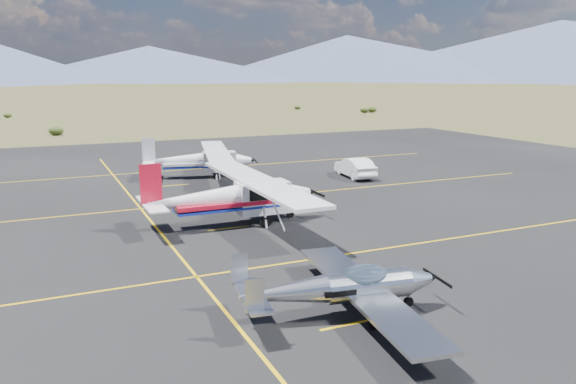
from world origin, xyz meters
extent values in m
plane|color=#383D1C|center=(0.00, 0.00, 0.00)|extent=(1600.00, 1600.00, 0.00)
cube|color=black|center=(0.00, 7.00, 0.00)|extent=(72.00, 72.00, 0.02)
cube|color=#B7B9BE|center=(-2.26, -2.97, 0.69)|extent=(2.49, 8.37, 0.11)
ellipsoid|color=#99BFD8|center=(-2.26, -2.97, 1.13)|extent=(1.61, 1.07, 0.75)
cube|color=#B7B9BE|center=(-5.63, -2.49, 0.95)|extent=(1.03, 2.82, 0.06)
cube|color=#B7B9BE|center=(-5.91, -3.47, 1.36)|extent=(0.51, 0.13, 0.92)
cube|color=#B7B9BE|center=(-5.62, -1.47, 1.36)|extent=(0.51, 0.13, 0.92)
cylinder|color=black|center=(-0.81, -3.18, 0.17)|extent=(0.32, 0.13, 0.31)
cylinder|color=black|center=(-2.60, -4.04, 0.19)|extent=(0.38, 0.15, 0.37)
cylinder|color=black|center=(-2.29, -1.85, 0.19)|extent=(0.38, 0.15, 0.37)
cube|color=white|center=(-1.07, 8.09, 1.18)|extent=(2.46, 1.30, 1.50)
cube|color=white|center=(-1.29, 8.09, 1.96)|extent=(1.82, 12.25, 0.16)
cube|color=black|center=(-1.07, 8.09, 1.49)|extent=(1.79, 1.34, 0.61)
cube|color=red|center=(-2.51, 8.10, 1.07)|extent=(5.57, 1.34, 0.20)
cube|color=red|center=(-6.30, 8.13, 2.24)|extent=(0.95, 0.09, 1.78)
cube|color=white|center=(-6.30, 8.13, 1.35)|extent=(0.86, 3.57, 0.07)
cylinder|color=black|center=(0.38, 8.08, 0.21)|extent=(0.40, 0.11, 0.40)
cylinder|color=black|center=(-1.41, 6.92, 0.25)|extent=(0.49, 0.15, 0.49)
cylinder|color=black|center=(-1.39, 9.26, 0.25)|extent=(0.49, 0.15, 0.49)
cube|color=white|center=(0.63, 20.32, 1.05)|extent=(2.39, 1.61, 1.34)
cube|color=white|center=(0.43, 20.37, 1.75)|extent=(3.97, 11.00, 0.14)
cube|color=black|center=(0.63, 20.32, 1.33)|extent=(1.82, 1.51, 0.55)
cube|color=white|center=(-0.63, 20.61, 0.95)|extent=(5.10, 2.25, 0.18)
cube|color=white|center=(-3.92, 21.38, 2.00)|extent=(0.84, 0.26, 1.59)
cube|color=white|center=(-3.92, 21.38, 1.20)|extent=(1.44, 3.27, 0.06)
cylinder|color=black|center=(1.89, 20.03, 0.19)|extent=(0.37, 0.18, 0.36)
cylinder|color=black|center=(0.10, 19.37, 0.23)|extent=(0.46, 0.22, 0.44)
cylinder|color=black|center=(0.57, 21.41, 0.23)|extent=(0.46, 0.22, 0.44)
imported|color=white|center=(8.98, 16.27, 0.69)|extent=(1.90, 4.25, 1.35)
camera|label=1|loc=(-10.72, -16.23, 6.99)|focal=35.00mm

